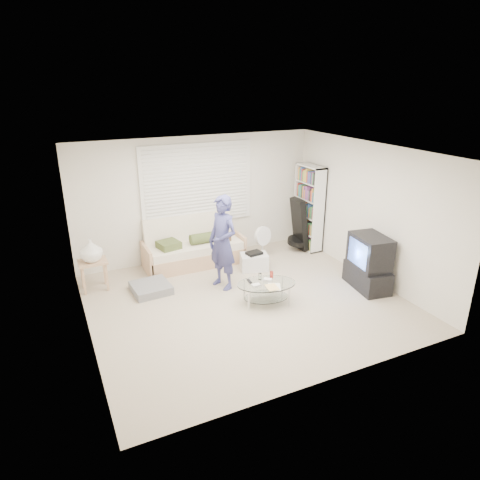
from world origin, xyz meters
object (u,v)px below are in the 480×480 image
tv_unit (369,263)px  coffee_table (266,287)px  futon_sofa (194,249)px  bookshelf (309,208)px

tv_unit → coffee_table: (-1.91, 0.27, -0.18)m
tv_unit → coffee_table: bearing=172.1°
coffee_table → futon_sofa: bearing=104.8°
futon_sofa → tv_unit: size_ratio=2.02×
futon_sofa → coffee_table: futon_sofa is taller
tv_unit → coffee_table: tv_unit is taller
bookshelf → futon_sofa: bearing=175.4°
tv_unit → coffee_table: 1.93m
bookshelf → tv_unit: bookshelf is taller
futon_sofa → bookshelf: 2.65m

